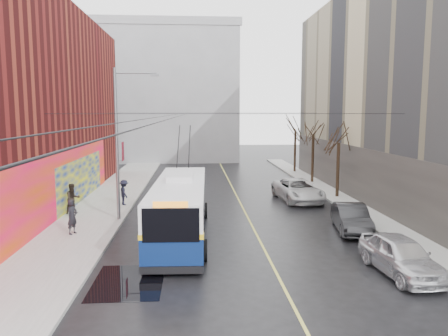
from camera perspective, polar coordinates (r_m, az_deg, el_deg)
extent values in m
plane|color=black|center=(17.19, 2.41, -14.85)|extent=(140.00, 140.00, 0.00)
cube|color=gray|center=(29.22, -16.21, -5.64)|extent=(4.00, 60.00, 0.15)
cube|color=gray|center=(30.53, 16.91, -5.11)|extent=(2.00, 60.00, 0.15)
cube|color=#BFB74C|center=(30.70, 2.29, -4.87)|extent=(0.12, 50.00, 0.01)
cube|color=#DA4B04|center=(27.45, -21.24, -2.58)|extent=(0.08, 28.00, 4.00)
cube|color=#052097|center=(33.20, -18.10, -1.49)|extent=(0.06, 12.00, 3.20)
cube|color=#4C4742|center=(32.37, 17.39, -0.97)|extent=(0.06, 36.00, 4.00)
cube|color=gray|center=(61.02, -8.04, 9.63)|extent=(20.00, 12.00, 18.00)
cube|color=gray|center=(56.17, -8.64, 18.57)|extent=(20.50, 0.40, 1.00)
cylinder|color=slate|center=(26.28, -13.84, 2.79)|extent=(0.20, 0.20, 9.00)
cube|color=maroon|center=(26.25, -13.07, 2.15)|extent=(0.04, 0.60, 1.10)
cylinder|color=slate|center=(26.12, -11.48, 12.05)|extent=(2.40, 0.10, 0.10)
cube|color=slate|center=(26.00, -9.01, 11.91)|extent=(0.50, 0.22, 0.12)
cylinder|color=black|center=(30.89, -7.75, 6.74)|extent=(0.02, 60.00, 0.02)
cylinder|color=black|center=(30.84, -5.88, 6.76)|extent=(0.02, 60.00, 0.02)
cylinder|color=black|center=(21.89, 0.74, 7.10)|extent=(18.00, 0.02, 0.02)
cylinder|color=black|center=(37.86, -1.27, 7.20)|extent=(18.00, 0.02, 0.02)
cylinder|color=black|center=(33.89, 14.64, -0.34)|extent=(0.24, 0.24, 4.20)
cylinder|color=black|center=(40.52, 11.50, 1.17)|extent=(0.24, 0.24, 4.48)
cylinder|color=black|center=(47.27, 9.25, 2.02)|extent=(0.24, 0.24, 4.37)
cube|color=black|center=(17.71, -12.38, -14.32)|extent=(2.65, 3.68, 0.01)
ellipsoid|color=slate|center=(25.78, -7.27, 8.38)|extent=(0.44, 0.20, 0.12)
ellipsoid|color=slate|center=(25.87, -1.86, 9.91)|extent=(0.44, 0.20, 0.12)
ellipsoid|color=slate|center=(27.06, -10.29, 6.26)|extent=(0.44, 0.20, 0.12)
cube|color=#0A1E50|center=(23.07, -5.73, -6.67)|extent=(2.88, 11.70, 1.45)
cube|color=silver|center=(22.78, -5.78, -3.36)|extent=(2.88, 11.70, 1.26)
cube|color=yellow|center=(22.91, -5.76, -4.90)|extent=(2.92, 11.74, 0.21)
cube|color=black|center=(17.15, -6.97, -7.44)|extent=(2.23, 0.11, 1.36)
cube|color=black|center=(28.54, -5.06, -1.47)|extent=(2.23, 0.11, 1.16)
cube|color=black|center=(22.92, -8.97, -3.59)|extent=(0.37, 10.65, 0.97)
cube|color=black|center=(22.76, -2.55, -3.59)|extent=(0.37, 10.65, 0.97)
cube|color=silver|center=(23.61, -5.66, -1.07)|extent=(1.45, 2.95, 0.29)
cube|color=black|center=(17.65, -6.89, -13.11)|extent=(2.52, 0.19, 0.29)
cylinder|color=black|center=(19.61, -10.15, -10.62)|extent=(0.32, 0.98, 0.97)
cylinder|color=black|center=(19.42, -2.65, -10.68)|extent=(0.32, 0.98, 0.97)
cylinder|color=black|center=(27.03, -7.90, -5.57)|extent=(0.32, 0.98, 0.97)
cylinder|color=black|center=(26.90, -2.53, -5.57)|extent=(0.32, 0.98, 0.97)
cylinder|color=black|center=(26.84, -5.99, 2.95)|extent=(0.16, 3.37, 2.38)
cylinder|color=black|center=(26.80, -4.54, 2.96)|extent=(0.16, 3.37, 2.38)
imported|color=silver|center=(19.17, 22.10, -10.55)|extent=(2.17, 4.71, 1.56)
imported|color=#232426|center=(24.89, 16.29, -6.31)|extent=(2.26, 4.70, 1.49)
imported|color=silver|center=(32.48, 9.63, -2.86)|extent=(3.23, 5.98, 1.59)
imported|color=silver|center=(35.04, -7.05, -2.08)|extent=(1.96, 4.65, 1.57)
imported|color=black|center=(24.20, -19.21, -6.04)|extent=(0.67, 0.79, 1.82)
imported|color=black|center=(28.91, -19.14, -3.81)|extent=(1.17, 1.14, 1.90)
imported|color=black|center=(30.67, -12.92, -3.12)|extent=(1.02, 1.28, 1.74)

